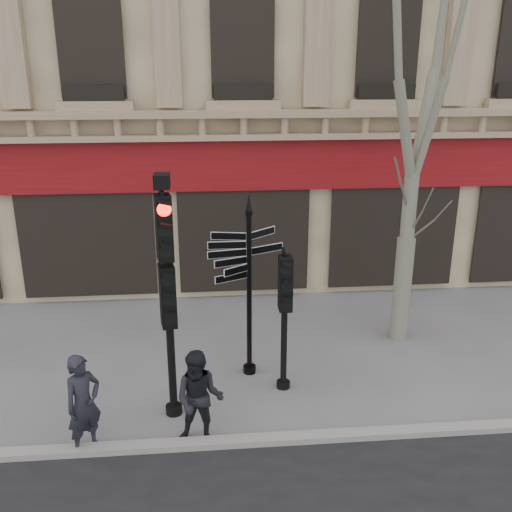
{
  "coord_description": "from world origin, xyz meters",
  "views": [
    {
      "loc": [
        -0.98,
        -9.34,
        6.03
      ],
      "look_at": [
        -0.07,
        0.6,
        2.62
      ],
      "focal_mm": 40.0,
      "sensor_mm": 36.0,
      "label": 1
    }
  ],
  "objects_px": {
    "fingerpost": "(249,256)",
    "traffic_signal_secondary": "(285,298)",
    "traffic_signal_main": "(167,270)",
    "plane_tree": "(425,34)",
    "pedestrian_a": "(84,404)",
    "pedestrian_b": "(199,399)"
  },
  "relations": [
    {
      "from": "traffic_signal_main",
      "to": "plane_tree",
      "type": "bearing_deg",
      "value": 16.51
    },
    {
      "from": "pedestrian_b",
      "to": "fingerpost",
      "type": "bearing_deg",
      "value": 75.94
    },
    {
      "from": "plane_tree",
      "to": "pedestrian_a",
      "type": "relative_size",
      "value": 5.43
    },
    {
      "from": "traffic_signal_secondary",
      "to": "pedestrian_b",
      "type": "distance_m",
      "value": 2.49
    },
    {
      "from": "traffic_signal_main",
      "to": "pedestrian_b",
      "type": "bearing_deg",
      "value": -72.15
    },
    {
      "from": "fingerpost",
      "to": "traffic_signal_secondary",
      "type": "relative_size",
      "value": 1.38
    },
    {
      "from": "traffic_signal_main",
      "to": "pedestrian_b",
      "type": "xyz_separation_m",
      "value": [
        0.48,
        -0.91,
        -1.92
      ]
    },
    {
      "from": "fingerpost",
      "to": "pedestrian_a",
      "type": "relative_size",
      "value": 2.18
    },
    {
      "from": "traffic_signal_main",
      "to": "pedestrian_a",
      "type": "xyz_separation_m",
      "value": [
        -1.36,
        -0.91,
        -1.9
      ]
    },
    {
      "from": "pedestrian_a",
      "to": "pedestrian_b",
      "type": "xyz_separation_m",
      "value": [
        1.84,
        0.0,
        -0.01
      ]
    },
    {
      "from": "traffic_signal_main",
      "to": "pedestrian_a",
      "type": "height_order",
      "value": "traffic_signal_main"
    },
    {
      "from": "pedestrian_a",
      "to": "fingerpost",
      "type": "bearing_deg",
      "value": -6.42
    },
    {
      "from": "fingerpost",
      "to": "pedestrian_a",
      "type": "bearing_deg",
      "value": -156.46
    },
    {
      "from": "traffic_signal_main",
      "to": "traffic_signal_secondary",
      "type": "xyz_separation_m",
      "value": [
        2.08,
        0.68,
        -0.86
      ]
    },
    {
      "from": "traffic_signal_main",
      "to": "traffic_signal_secondary",
      "type": "distance_m",
      "value": 2.36
    },
    {
      "from": "plane_tree",
      "to": "pedestrian_a",
      "type": "height_order",
      "value": "plane_tree"
    },
    {
      "from": "fingerpost",
      "to": "pedestrian_a",
      "type": "xyz_separation_m",
      "value": [
        -2.83,
        -2.21,
        -1.66
      ]
    },
    {
      "from": "traffic_signal_secondary",
      "to": "pedestrian_a",
      "type": "height_order",
      "value": "traffic_signal_secondary"
    },
    {
      "from": "fingerpost",
      "to": "traffic_signal_main",
      "type": "bearing_deg",
      "value": -152.9
    },
    {
      "from": "pedestrian_b",
      "to": "pedestrian_a",
      "type": "bearing_deg",
      "value": -169.95
    },
    {
      "from": "fingerpost",
      "to": "plane_tree",
      "type": "bearing_deg",
      "value": 4.44
    },
    {
      "from": "fingerpost",
      "to": "pedestrian_a",
      "type": "height_order",
      "value": "fingerpost"
    }
  ]
}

